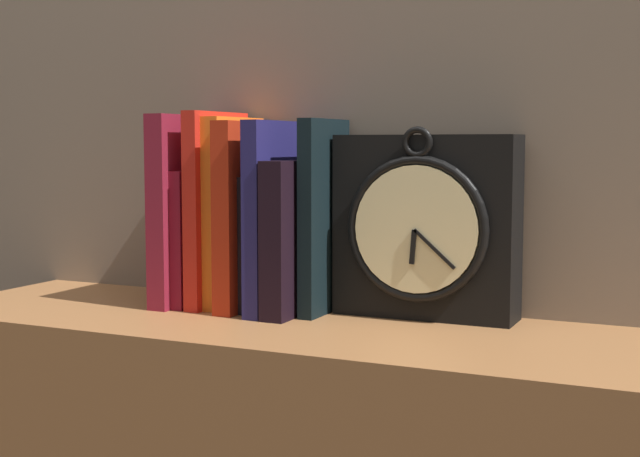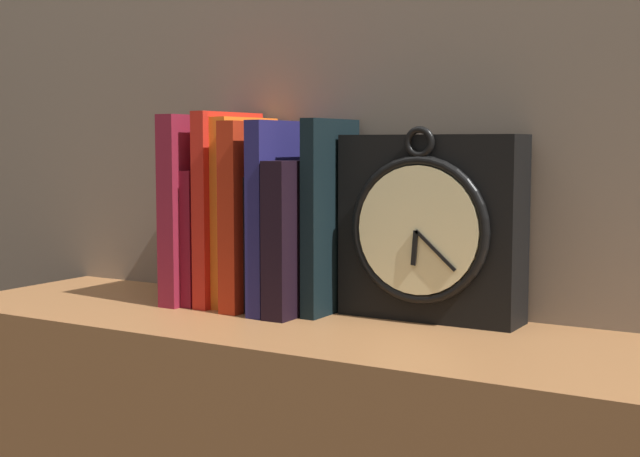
{
  "view_description": "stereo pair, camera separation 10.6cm",
  "coord_description": "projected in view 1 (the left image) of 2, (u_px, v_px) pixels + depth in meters",
  "views": [
    {
      "loc": [
        0.44,
        -0.96,
        1.13
      ],
      "look_at": [
        0.0,
        0.0,
        1.03
      ],
      "focal_mm": 50.0,
      "sensor_mm": 36.0,
      "label": 1
    },
    {
      "loc": [
        0.54,
        -0.91,
        1.13
      ],
      "look_at": [
        0.0,
        0.0,
        1.03
      ],
      "focal_mm": 50.0,
      "sensor_mm": 36.0,
      "label": 2
    }
  ],
  "objects": [
    {
      "name": "book_slot3_orange",
      "position": [
        234.0,
        212.0,
        1.19
      ],
      "size": [
        0.02,
        0.12,
        0.25
      ],
      "color": "orange",
      "rests_on": "bookshelf"
    },
    {
      "name": "book_slot6_navy",
      "position": [
        277.0,
        217.0,
        1.15
      ],
      "size": [
        0.02,
        0.15,
        0.25
      ],
      "color": "#1E1B53",
      "rests_on": "bookshelf"
    },
    {
      "name": "book_slot8_black",
      "position": [
        324.0,
        216.0,
        1.14
      ],
      "size": [
        0.02,
        0.12,
        0.25
      ],
      "color": "black",
      "rests_on": "bookshelf"
    },
    {
      "name": "book_slot0_maroon",
      "position": [
        186.0,
        210.0,
        1.21
      ],
      "size": [
        0.03,
        0.15,
        0.26
      ],
      "color": "maroon",
      "rests_on": "bookshelf"
    },
    {
      "name": "book_slot7_black",
      "position": [
        297.0,
        237.0,
        1.14
      ],
      "size": [
        0.03,
        0.15,
        0.2
      ],
      "color": "black",
      "rests_on": "bookshelf"
    },
    {
      "name": "book_slot4_red",
      "position": [
        248.0,
        215.0,
        1.17
      ],
      "size": [
        0.03,
        0.14,
        0.25
      ],
      "color": "#B02611",
      "rests_on": "bookshelf"
    },
    {
      "name": "wall_back",
      "position": [
        374.0,
        18.0,
        1.19
      ],
      "size": [
        6.0,
        0.05,
        2.6
      ],
      "color": "#756656",
      "rests_on": "ground_plane"
    },
    {
      "name": "book_slot1_maroon",
      "position": [
        203.0,
        237.0,
        1.21
      ],
      "size": [
        0.02,
        0.13,
        0.18
      ],
      "color": "maroon",
      "rests_on": "bookshelf"
    },
    {
      "name": "clock",
      "position": [
        425.0,
        227.0,
        1.11
      ],
      "size": [
        0.23,
        0.08,
        0.24
      ],
      "color": "black",
      "rests_on": "bookshelf"
    },
    {
      "name": "book_slot5_black",
      "position": [
        267.0,
        242.0,
        1.18
      ],
      "size": [
        0.02,
        0.12,
        0.18
      ],
      "color": "black",
      "rests_on": "bookshelf"
    },
    {
      "name": "book_slot2_red",
      "position": [
        217.0,
        209.0,
        1.2
      ],
      "size": [
        0.02,
        0.14,
        0.26
      ],
      "color": "red",
      "rests_on": "bookshelf"
    }
  ]
}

